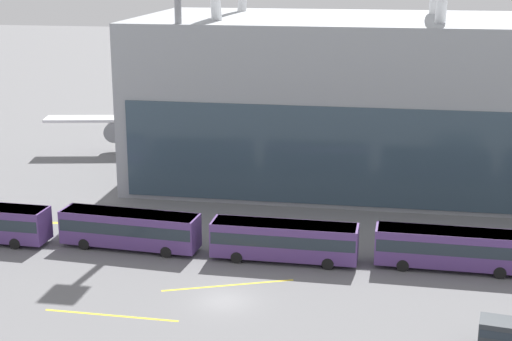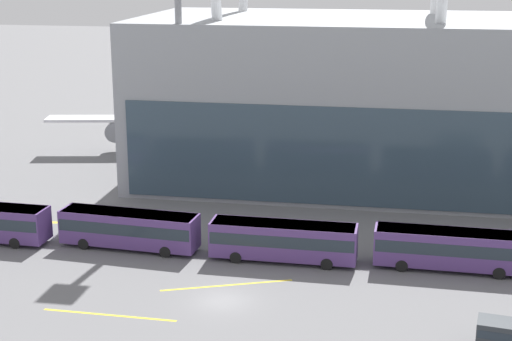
% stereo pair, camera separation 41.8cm
% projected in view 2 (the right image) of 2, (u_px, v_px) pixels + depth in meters
% --- Properties ---
extents(ground_plane, '(440.00, 440.00, 0.00)m').
position_uv_depth(ground_plane, '(222.00, 301.00, 58.72)').
color(ground_plane, slate).
extents(airliner_at_gate_far, '(40.73, 41.87, 14.76)m').
position_uv_depth(airliner_at_gate_far, '(204.00, 111.00, 102.06)').
color(airliner_at_gate_far, white).
rests_on(airliner_at_gate_far, ground_plane).
extents(shuttle_bus_2, '(12.53, 3.73, 3.31)m').
position_uv_depth(shuttle_bus_2, '(129.00, 227.00, 68.72)').
color(shuttle_bus_2, '#56387A').
rests_on(shuttle_bus_2, ground_plane).
extents(shuttle_bus_3, '(12.38, 2.96, 3.31)m').
position_uv_depth(shuttle_bus_3, '(283.00, 239.00, 65.88)').
color(shuttle_bus_3, '#56387A').
rests_on(shuttle_bus_3, ground_plane).
extents(shuttle_bus_4, '(12.42, 3.10, 3.31)m').
position_uv_depth(shuttle_bus_4, '(450.00, 247.00, 64.07)').
color(shuttle_bus_4, '#56387A').
rests_on(shuttle_bus_4, ground_plane).
extents(floodlight_mast, '(2.94, 2.94, 29.88)m').
position_uv_depth(floodlight_mast, '(178.00, 15.00, 78.19)').
color(floodlight_mast, gray).
rests_on(floodlight_mast, ground_plane).
extents(lane_stripe_0, '(9.87, 4.07, 0.01)m').
position_uv_depth(lane_stripe_0, '(227.00, 285.00, 61.44)').
color(lane_stripe_0, yellow).
rests_on(lane_stripe_0, ground_plane).
extents(lane_stripe_3, '(8.07, 0.38, 0.01)m').
position_uv_depth(lane_stripe_3, '(23.00, 220.00, 76.50)').
color(lane_stripe_3, yellow).
rests_on(lane_stripe_3, ground_plane).
extents(lane_stripe_4, '(7.67, 1.52, 0.01)m').
position_uv_depth(lane_stripe_4, '(43.00, 223.00, 75.70)').
color(lane_stripe_4, yellow).
rests_on(lane_stripe_4, ground_plane).
extents(lane_stripe_5, '(10.08, 0.42, 0.01)m').
position_uv_depth(lane_stripe_5, '(109.00, 315.00, 56.36)').
color(lane_stripe_5, yellow).
rests_on(lane_stripe_5, ground_plane).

